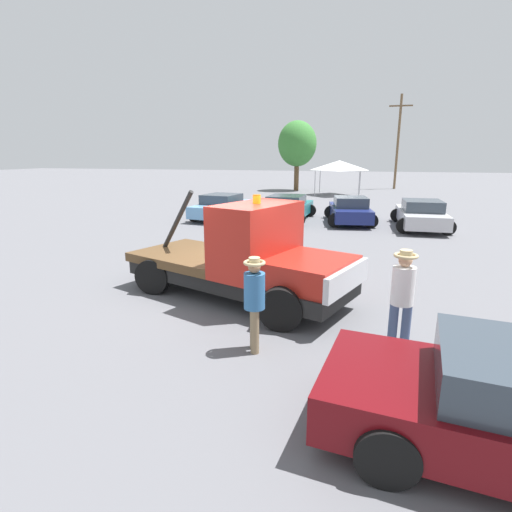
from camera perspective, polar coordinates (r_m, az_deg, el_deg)
ground_plane at (r=9.86m, az=-2.82°, el=-5.73°), size 160.00×160.00×0.00m
tow_truck at (r=9.36m, az=-1.17°, el=-0.57°), size 6.04×3.88×2.51m
person_near_truck at (r=7.35m, az=20.19°, el=-4.85°), size 0.40×0.40×1.81m
person_at_hood at (r=6.87m, az=-0.23°, el=-5.86°), size 0.38×0.38×1.70m
parked_car_skyblue at (r=21.83m, az=-4.70°, el=7.04°), size 2.86×4.82×1.34m
parked_car_teal at (r=21.18m, az=4.46°, el=6.83°), size 2.63×4.94×1.34m
parked_car_navy at (r=20.85m, az=13.25°, el=6.37°), size 2.80×4.47×1.34m
parked_car_silver at (r=20.40m, az=22.50°, el=5.51°), size 2.55×4.82×1.34m
canopy_tent_white at (r=35.52m, az=11.79°, el=12.56°), size 3.63×3.63×2.92m
tree_left at (r=39.68m, az=5.91°, el=15.64°), size 3.66×3.66×6.54m
utility_pole at (r=43.69m, az=19.64°, el=15.36°), size 2.20×0.24×9.13m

